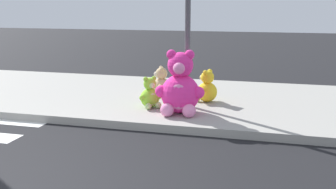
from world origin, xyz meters
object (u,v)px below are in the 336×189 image
(plush_yellow, at_px, (206,89))
(plush_tan, at_px, (161,84))
(sign_pole, at_px, (188,22))
(plush_pink_large, at_px, (180,88))
(plush_lime, at_px, (150,95))

(plush_yellow, distance_m, plush_tan, 1.13)
(sign_pole, height_order, plush_pink_large, sign_pole)
(sign_pole, bearing_deg, plush_pink_large, -90.96)
(plush_lime, relative_size, plush_tan, 0.94)
(plush_pink_large, height_order, plush_tan, plush_pink_large)
(plush_pink_large, xyz_separation_m, plush_tan, (-0.77, 1.36, -0.22))
(plush_pink_large, relative_size, plush_yellow, 1.74)
(sign_pole, xyz_separation_m, plush_tan, (-0.78, 0.77, -1.43))
(plush_yellow, relative_size, plush_tan, 1.03)
(sign_pole, distance_m, plush_tan, 1.80)
(sign_pole, relative_size, plush_lime, 5.08)
(sign_pole, height_order, plush_tan, sign_pole)
(plush_lime, height_order, plush_tan, plush_tan)
(plush_lime, distance_m, plush_tan, 1.09)
(sign_pole, distance_m, plush_pink_large, 1.35)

